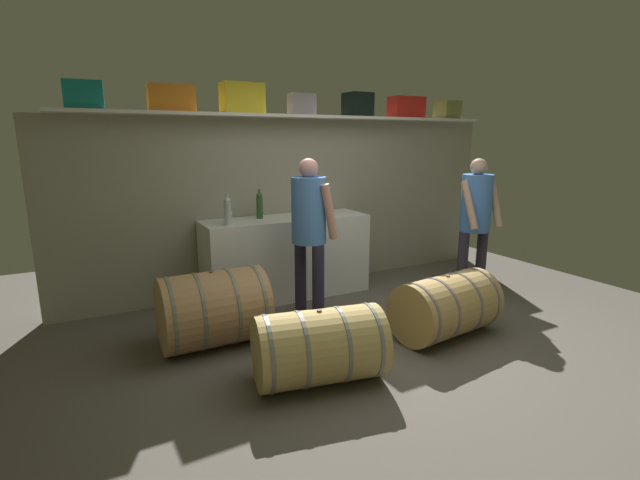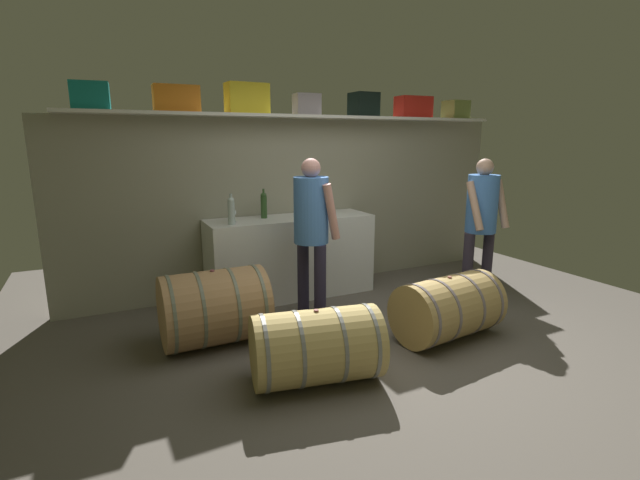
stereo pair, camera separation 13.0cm
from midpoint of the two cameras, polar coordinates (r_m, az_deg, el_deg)
name	(u,v)px [view 2 (the right image)]	position (r m, az deg, el deg)	size (l,w,h in m)	color
ground_plane	(371,329)	(4.45, 7.20, -11.03)	(6.71, 7.40, 0.02)	#5A534B
back_wall_panel	(303,204)	(5.52, -1.51, 4.54)	(5.51, 0.10, 1.99)	gray
high_shelf_board	(307,117)	(5.33, -0.88, 15.15)	(5.07, 0.40, 0.03)	silver
toolcase_teal	(90,96)	(4.83, -26.06, 15.87)	(0.32, 0.27, 0.25)	#137A76
toolcase_orange	(176,99)	(4.91, -16.76, 16.57)	(0.44, 0.21, 0.26)	orange
toolcase_yellow	(247,99)	(5.08, -8.36, 17.10)	(0.44, 0.23, 0.31)	yellow
toolcase_grey	(307,104)	(5.34, -0.95, 16.58)	(0.28, 0.20, 0.23)	gray
toolcase_black	(364,105)	(5.69, 6.15, 16.47)	(0.29, 0.28, 0.28)	black
toolcase_red	(413,107)	(6.11, 12.21, 15.92)	(0.44, 0.24, 0.26)	red
toolcase_olive	(456,110)	(6.56, 17.16, 15.30)	(0.28, 0.26, 0.23)	olive
work_cabinet	(291,257)	(5.19, -2.95, -2.09)	(1.87, 0.57, 0.91)	white
wine_bottle_green	(264,205)	(5.05, -6.31, 4.40)	(0.07, 0.07, 0.32)	#305227
wine_bottle_clear	(231,210)	(4.71, -10.26, 3.70)	(0.07, 0.07, 0.32)	#ACBCB8
wine_glass	(233,213)	(4.85, -10.13, 3.33)	(0.08, 0.08, 0.14)	white
wine_barrel_near	(448,308)	(4.30, 16.52, -8.11)	(1.00, 0.66, 0.57)	tan
wine_barrel_far	(214,307)	(4.09, -12.21, -8.24)	(0.88, 0.67, 0.67)	tan
wine_barrel_flank	(316,346)	(3.42, 0.65, -13.17)	(1.01, 0.71, 0.56)	tan
winemaker_pouring	(482,214)	(5.31, 20.23, 3.02)	(0.46, 0.39, 1.56)	#352D3D
visitor_tasting	(312,222)	(4.41, -0.20, 2.24)	(0.40, 0.49, 1.59)	#2B263E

